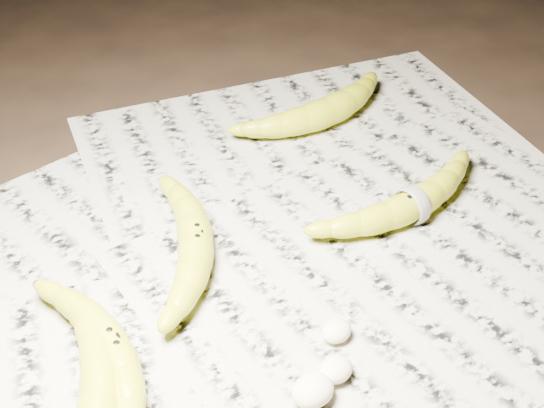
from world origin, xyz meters
TOP-DOWN VIEW (x-y plane):
  - ground at (0.00, 0.00)m, footprint 3.00×3.00m
  - newspaper_patch at (-0.01, -0.02)m, footprint 0.90×0.70m
  - banana_left_a at (-0.21, -0.04)m, footprint 0.09×0.21m
  - banana_left_b at (-0.24, -0.08)m, footprint 0.16×0.20m
  - banana_center at (-0.07, 0.03)m, footprint 0.16×0.21m
  - banana_taped at (0.16, -0.06)m, footprint 0.22×0.07m
  - banana_upper_a at (0.19, 0.15)m, footprint 0.18×0.08m
  - banana_upper_b at (0.22, 0.14)m, footprint 0.20×0.07m
  - measuring_tape at (0.16, -0.06)m, footprint 0.01×0.05m
  - flesh_chunk_a at (-0.09, -0.18)m, footprint 0.04×0.03m
  - flesh_chunk_b at (-0.06, -0.18)m, footprint 0.03×0.03m
  - flesh_chunk_c at (-0.03, -0.14)m, footprint 0.03×0.03m

SIDE VIEW (x-z plane):
  - ground at x=0.00m, z-range 0.00..0.00m
  - newspaper_patch at x=-0.01m, z-range 0.00..0.01m
  - flesh_chunk_c at x=-0.03m, z-range 0.01..0.03m
  - flesh_chunk_b at x=-0.06m, z-range 0.01..0.03m
  - flesh_chunk_a at x=-0.09m, z-range 0.01..0.03m
  - banana_upper_a at x=0.19m, z-range 0.01..0.04m
  - banana_left_a at x=-0.21m, z-range 0.01..0.04m
  - banana_taped at x=0.16m, z-range 0.01..0.04m
  - measuring_tape at x=0.16m, z-range 0.00..0.05m
  - banana_center at x=-0.07m, z-range 0.01..0.05m
  - banana_left_b at x=-0.24m, z-range 0.01..0.05m
  - banana_upper_b at x=0.22m, z-range 0.01..0.05m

